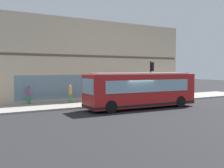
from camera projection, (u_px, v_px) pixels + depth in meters
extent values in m
plane|color=#262628|center=(134.00, 109.00, 22.14)|extent=(120.00, 120.00, 0.00)
cube|color=#9E9991|center=(105.00, 102.00, 26.44)|extent=(4.79, 40.00, 0.15)
cube|color=beige|center=(80.00, 61.00, 31.53)|extent=(7.58, 23.67, 8.67)
cube|color=brown|center=(94.00, 56.00, 28.37)|extent=(0.36, 23.20, 0.24)
cube|color=slate|center=(94.00, 86.00, 28.46)|extent=(0.12, 16.57, 2.40)
cube|color=red|center=(141.00, 90.00, 22.72)|extent=(2.88, 10.09, 2.70)
cube|color=silver|center=(141.00, 73.00, 22.64)|extent=(2.47, 9.07, 0.12)
cube|color=#8CB2C6|center=(88.00, 86.00, 20.34)|extent=(2.20, 0.16, 1.20)
cube|color=#8CB2C6|center=(133.00, 84.00, 23.82)|extent=(0.37, 8.20, 1.00)
cube|color=#8CB2C6|center=(150.00, 86.00, 21.58)|extent=(0.37, 8.20, 1.00)
cube|color=black|center=(141.00, 103.00, 22.79)|extent=(2.92, 10.13, 0.20)
cylinder|color=black|center=(98.00, 103.00, 22.09)|extent=(0.34, 1.01, 1.00)
cylinder|color=black|center=(111.00, 107.00, 20.07)|extent=(0.34, 1.01, 1.00)
cylinder|color=black|center=(163.00, 99.00, 25.40)|extent=(0.34, 1.01, 1.00)
cylinder|color=black|center=(180.00, 102.00, 23.38)|extent=(0.34, 1.01, 1.00)
cylinder|color=black|center=(150.00, 81.00, 26.65)|extent=(0.14, 0.14, 4.04)
cube|color=black|center=(152.00, 67.00, 26.66)|extent=(0.32, 0.24, 0.90)
sphere|color=red|center=(153.00, 64.00, 26.71)|extent=(0.20, 0.20, 0.20)
sphere|color=yellow|center=(153.00, 67.00, 26.73)|extent=(0.20, 0.20, 0.20)
sphere|color=green|center=(153.00, 69.00, 26.74)|extent=(0.20, 0.20, 0.20)
cylinder|color=gold|center=(121.00, 99.00, 26.01)|extent=(0.24, 0.24, 0.55)
sphere|color=gold|center=(121.00, 96.00, 25.99)|extent=(0.22, 0.22, 0.22)
cylinder|color=gold|center=(123.00, 98.00, 26.10)|extent=(0.10, 0.12, 0.10)
cylinder|color=gold|center=(121.00, 98.00, 26.16)|extent=(0.12, 0.10, 0.10)
cylinder|color=#3F8C4C|center=(69.00, 98.00, 25.23)|extent=(0.14, 0.14, 0.85)
cylinder|color=#3F8C4C|center=(71.00, 98.00, 25.22)|extent=(0.14, 0.14, 0.85)
cylinder|color=gold|center=(70.00, 91.00, 25.18)|extent=(0.32, 0.32, 0.67)
sphere|color=beige|center=(70.00, 86.00, 25.16)|extent=(0.23, 0.23, 0.23)
cylinder|color=#3F8C4C|center=(30.00, 100.00, 24.43)|extent=(0.14, 0.14, 0.81)
cylinder|color=#3F8C4C|center=(28.00, 100.00, 24.30)|extent=(0.14, 0.14, 0.81)
cylinder|color=#8C3F8C|center=(29.00, 92.00, 24.32)|extent=(0.32, 0.32, 0.64)
sphere|color=brown|center=(29.00, 87.00, 24.30)|extent=(0.22, 0.22, 0.22)
cylinder|color=black|center=(113.00, 97.00, 27.38)|extent=(0.14, 0.14, 0.77)
cylinder|color=black|center=(115.00, 97.00, 27.42)|extent=(0.14, 0.14, 0.77)
cylinder|color=#3359A5|center=(114.00, 90.00, 27.36)|extent=(0.32, 0.32, 0.61)
sphere|color=#9E704C|center=(114.00, 86.00, 27.34)|extent=(0.21, 0.21, 0.21)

